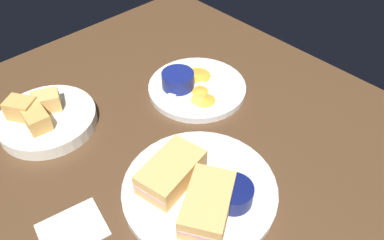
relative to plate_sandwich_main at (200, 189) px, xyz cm
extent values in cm
cube|color=#4C331E|center=(-0.03, 13.02, -2.30)|extent=(110.00, 110.00, 3.00)
cylinder|color=silver|center=(0.00, 0.00, 0.00)|extent=(29.47, 29.47, 1.60)
cube|color=tan|center=(-2.78, 4.86, 3.20)|extent=(14.27, 10.09, 4.80)
cube|color=#DB938E|center=(-2.78, 4.86, 3.20)|extent=(14.41, 9.54, 0.80)
cube|color=tan|center=(-2.82, -4.84, 3.20)|extent=(15.05, 13.31, 4.80)
cube|color=#DB938E|center=(-2.82, -4.84, 3.20)|extent=(14.95, 12.93, 0.80)
cylinder|color=#0C144C|center=(2.35, -6.20, 2.61)|extent=(7.24, 7.24, 3.62)
cylinder|color=black|center=(2.35, -6.20, 4.02)|extent=(5.94, 5.94, 0.60)
cube|color=silver|center=(-2.33, 2.49, 1.05)|extent=(3.31, 5.22, 0.40)
ellipsoid|color=silver|center=(0.27, -2.35, 1.20)|extent=(3.45, 3.86, 0.80)
cylinder|color=silver|center=(20.91, 22.48, 0.00)|extent=(24.15, 24.15, 1.60)
cylinder|color=navy|center=(17.28, 25.50, 2.75)|extent=(7.91, 7.91, 3.90)
cylinder|color=olive|center=(17.28, 25.50, 4.30)|extent=(6.48, 6.48, 0.60)
cube|color=silver|center=(20.05, 22.67, 1.05)|extent=(5.54, 1.98, 0.40)
ellipsoid|color=silver|center=(14.69, 23.87, 1.20)|extent=(3.60, 2.85, 0.80)
cone|color=gold|center=(19.84, 20.46, 1.10)|extent=(5.90, 5.90, 0.60)
cone|color=gold|center=(18.26, 17.23, 1.10)|extent=(5.48, 5.48, 0.60)
cone|color=gold|center=(23.74, 25.28, 1.10)|extent=(9.30, 9.30, 0.60)
cone|color=gold|center=(17.97, 17.80, 1.10)|extent=(6.33, 6.33, 0.60)
cylinder|color=silver|center=(-11.96, 36.52, 0.70)|extent=(21.50, 21.50, 3.00)
cube|color=tan|center=(-10.47, 38.31, 4.17)|extent=(7.27, 6.45, 3.94)
cube|color=tan|center=(-15.58, 39.52, 4.41)|extent=(6.96, 7.43, 4.41)
cube|color=tan|center=(-14.71, 34.37, 4.11)|extent=(5.05, 6.46, 3.82)
cube|color=white|center=(-21.98, 9.50, -0.60)|extent=(12.49, 10.89, 0.40)
camera|label=1|loc=(-30.74, -30.50, 59.29)|focal=35.60mm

